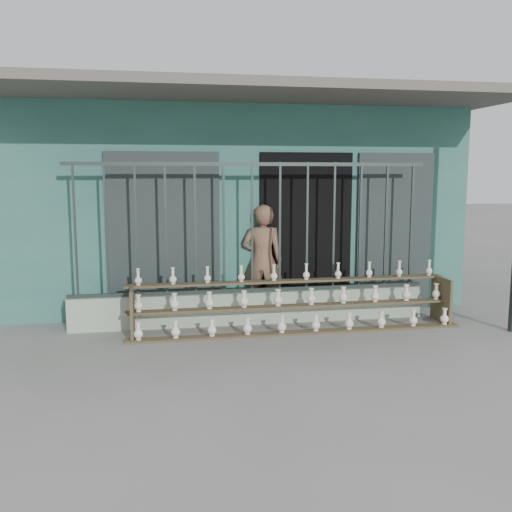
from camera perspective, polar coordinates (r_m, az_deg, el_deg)
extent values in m
plane|color=slate|center=(6.88, 1.52, -9.46)|extent=(60.00, 60.00, 0.00)
cube|color=#30665C|center=(10.81, -3.16, 5.63)|extent=(7.00, 5.00, 3.20)
cube|color=black|center=(8.58, 4.93, 2.25)|extent=(1.40, 0.12, 2.40)
cube|color=#1E2827|center=(8.24, -9.22, 1.93)|extent=(1.60, 0.08, 2.40)
cube|color=#1E2827|center=(9.02, 13.62, 2.34)|extent=(1.20, 0.08, 2.40)
cube|color=#59544C|center=(7.81, -0.27, 16.03)|extent=(7.40, 2.00, 0.12)
cube|color=#A1B59B|center=(8.05, -0.39, -5.16)|extent=(5.00, 0.20, 0.45)
cube|color=#283330|center=(7.81, -17.64, 2.41)|extent=(0.03, 0.03, 1.80)
cube|color=#283330|center=(7.77, -14.77, 2.49)|extent=(0.03, 0.03, 1.80)
cube|color=#283330|center=(7.75, -11.88, 2.57)|extent=(0.03, 0.03, 1.80)
cube|color=#283330|center=(7.75, -8.99, 2.65)|extent=(0.03, 0.03, 1.80)
cube|color=#283330|center=(7.77, -6.10, 2.72)|extent=(0.03, 0.03, 1.80)
cube|color=#283330|center=(7.81, -3.23, 2.78)|extent=(0.03, 0.03, 1.80)
cube|color=#283330|center=(7.87, -0.39, 2.83)|extent=(0.03, 0.03, 1.80)
cube|color=#283330|center=(7.94, 2.39, 2.88)|extent=(0.03, 0.03, 1.80)
cube|color=#283330|center=(8.04, 5.12, 2.92)|extent=(0.03, 0.03, 1.80)
cube|color=#283330|center=(8.15, 7.78, 2.95)|extent=(0.03, 0.03, 1.80)
cube|color=#283330|center=(8.28, 10.36, 2.97)|extent=(0.03, 0.03, 1.80)
cube|color=#283330|center=(8.43, 12.85, 2.99)|extent=(0.03, 0.03, 1.80)
cube|color=#283330|center=(8.59, 15.26, 3.00)|extent=(0.03, 0.03, 1.80)
cube|color=#283330|center=(7.83, -0.40, 9.18)|extent=(5.00, 0.04, 0.05)
cube|color=#283330|center=(8.00, -0.39, -3.42)|extent=(5.00, 0.04, 0.05)
cube|color=brown|center=(7.60, 4.31, -7.65)|extent=(4.50, 0.18, 0.03)
cube|color=brown|center=(7.76, 3.87, -5.02)|extent=(4.50, 0.18, 0.03)
cube|color=brown|center=(7.93, 3.45, -2.50)|extent=(4.50, 0.18, 0.03)
cube|color=brown|center=(7.53, -12.28, -5.56)|extent=(0.04, 0.55, 0.64)
cube|color=brown|center=(8.53, 18.05, -4.16)|extent=(0.04, 0.55, 0.64)
imported|color=brown|center=(8.36, 0.64, -0.47)|extent=(0.65, 0.47, 1.65)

